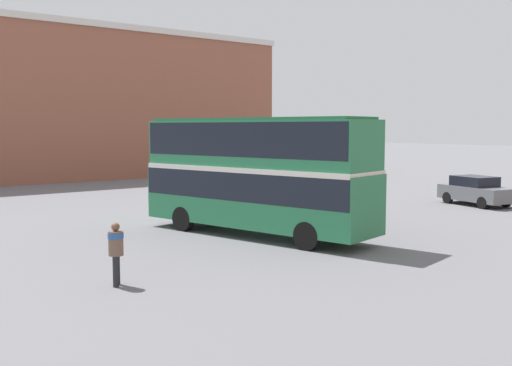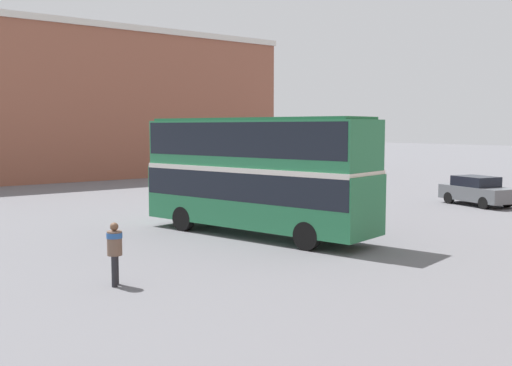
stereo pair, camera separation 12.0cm
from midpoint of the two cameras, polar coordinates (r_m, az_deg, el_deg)
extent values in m
plane|color=slate|center=(25.40, -3.05, -4.46)|extent=(240.00, 240.00, 0.00)
cube|color=#935642|center=(55.40, -16.67, 6.97)|extent=(11.45, 35.03, 12.24)
cube|color=silver|center=(55.97, -16.85, 13.50)|extent=(11.75, 35.33, 0.50)
cube|color=#287A4C|center=(23.81, -0.14, -1.36)|extent=(10.41, 4.57, 2.21)
cube|color=#287A4C|center=(23.66, -0.15, 3.64)|extent=(10.25, 4.47, 1.94)
cube|color=black|center=(23.75, -0.15, -0.16)|extent=(10.32, 4.58, 1.09)
cube|color=black|center=(23.65, -0.15, 4.20)|extent=(10.10, 4.46, 1.32)
cube|color=silver|center=(23.70, -0.15, 1.37)|extent=(10.32, 4.57, 0.20)
cube|color=#226841|center=(23.65, -0.15, 6.11)|extent=(9.76, 4.20, 0.10)
cylinder|color=black|center=(22.98, 7.88, -4.25)|extent=(1.06, 0.51, 1.02)
cylinder|color=black|center=(21.16, 4.74, -5.04)|extent=(1.06, 0.51, 1.02)
cylinder|color=black|center=(26.75, -3.66, -2.86)|extent=(1.06, 0.51, 1.02)
cylinder|color=black|center=(25.20, -7.09, -3.39)|extent=(1.06, 0.51, 1.02)
cylinder|color=#232328|center=(16.79, -13.42, -8.22)|extent=(0.16, 0.16, 0.84)
cylinder|color=#232328|center=(17.05, -13.29, -8.02)|extent=(0.16, 0.16, 0.84)
cylinder|color=brown|center=(16.76, -13.41, -5.61)|extent=(0.56, 0.56, 0.67)
cylinder|color=#28569E|center=(16.72, -13.42, -4.89)|extent=(0.59, 0.59, 0.15)
sphere|color=brown|center=(16.68, -13.44, -4.08)|extent=(0.23, 0.23, 0.23)
cube|color=maroon|center=(37.68, 4.33, -0.22)|extent=(4.21, 2.60, 0.80)
cube|color=black|center=(37.75, 4.22, 0.84)|extent=(2.33, 2.04, 0.58)
cylinder|color=black|center=(37.13, 6.40, -0.86)|extent=(0.70, 0.35, 0.67)
cylinder|color=black|center=(36.25, 4.19, -0.99)|extent=(0.70, 0.35, 0.67)
cylinder|color=black|center=(39.18, 4.46, -0.52)|extent=(0.70, 0.35, 0.67)
cylinder|color=black|center=(38.34, 2.33, -0.63)|extent=(0.70, 0.35, 0.67)
cube|color=slate|center=(35.34, 20.16, -0.92)|extent=(4.48, 2.76, 0.78)
cube|color=black|center=(35.40, 20.00, 0.17)|extent=(2.49, 2.12, 0.55)
cylinder|color=black|center=(35.12, 22.61, -1.61)|extent=(0.68, 0.36, 0.65)
cylinder|color=black|center=(33.88, 20.69, -1.78)|extent=(0.68, 0.36, 0.65)
cylinder|color=black|center=(36.88, 19.63, -1.19)|extent=(0.68, 0.36, 0.65)
cylinder|color=black|center=(35.71, 17.71, -1.34)|extent=(0.68, 0.36, 0.65)
camera|label=1|loc=(0.06, -90.15, -0.01)|focal=42.00mm
camera|label=2|loc=(0.06, 89.85, 0.01)|focal=42.00mm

